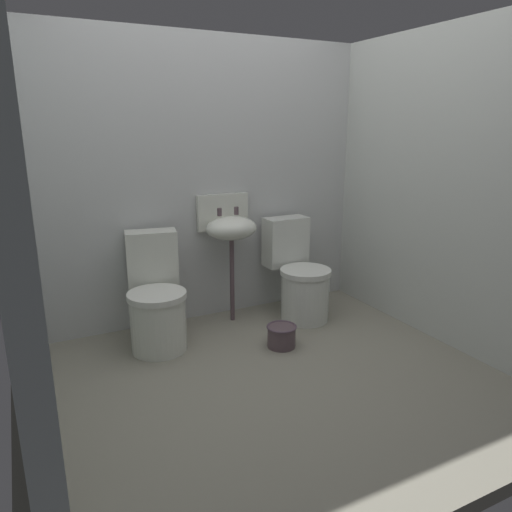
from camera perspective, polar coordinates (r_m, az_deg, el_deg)
name	(u,v)px	position (r m, az deg, el deg)	size (l,w,h in m)	color
ground_plane	(275,379)	(3.11, 2.34, -14.51)	(2.98, 2.59, 0.08)	gray
wall_back	(206,182)	(3.75, -6.05, 8.77)	(2.98, 0.10, 2.16)	#BABCBC
wall_left	(15,221)	(2.48, -26.88, 3.73)	(0.10, 2.39, 2.16)	#B2BDB9
wall_right	(436,188)	(3.64, 20.72, 7.65)	(0.10, 2.39, 2.16)	#BABFB8
toilet_left	(156,302)	(3.40, -11.85, -5.37)	(0.48, 0.65, 0.78)	silver
toilet_right	(299,278)	(3.84, 5.18, -2.66)	(0.41, 0.60, 0.78)	silver
sink	(230,227)	(3.65, -3.14, 3.49)	(0.42, 0.35, 0.99)	#544349
bucket	(281,336)	(3.39, 3.07, -9.49)	(0.21, 0.21, 0.16)	#544349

